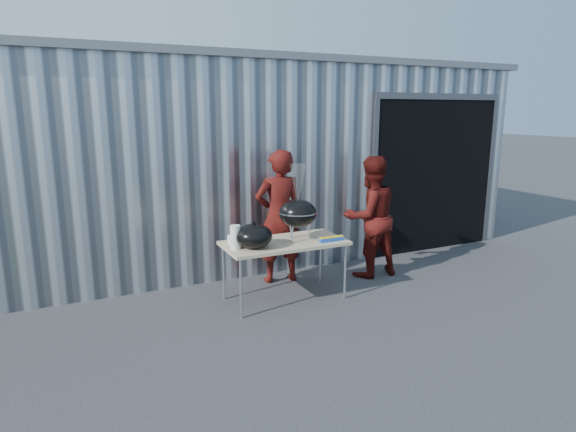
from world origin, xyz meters
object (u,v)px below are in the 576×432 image
person_cook (279,217)px  person_bystander (370,217)px  kettle_grill (298,207)px  folding_table (284,245)px

person_cook → person_bystander: person_cook is taller
kettle_grill → person_bystander: size_ratio=0.55×
person_bystander → folding_table: bearing=12.4°
kettle_grill → person_cook: size_ratio=0.52×
folding_table → kettle_grill: bearing=-6.1°
kettle_grill → person_bystander: bearing=14.2°
kettle_grill → person_bystander: 1.39m
folding_table → kettle_grill: kettle_grill is taller
folding_table → person_bystander: (1.48, 0.31, 0.15)m
person_cook → person_bystander: size_ratio=1.06×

